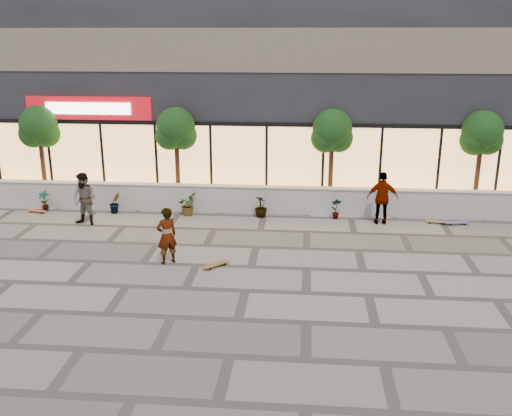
# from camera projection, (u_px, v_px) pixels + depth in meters

# --- Properties ---
(ground) EXTENTS (80.00, 80.00, 0.00)m
(ground) POSITION_uv_depth(u_px,v_px,m) (245.00, 291.00, 15.27)
(ground) COLOR #9E9589
(ground) RESTS_ON ground
(planter_wall) EXTENTS (22.00, 0.42, 1.04)m
(planter_wall) POSITION_uv_depth(u_px,v_px,m) (265.00, 199.00, 21.78)
(planter_wall) COLOR silver
(planter_wall) RESTS_ON ground
(retail_building) EXTENTS (24.00, 9.17, 8.50)m
(retail_building) POSITION_uv_depth(u_px,v_px,m) (274.00, 87.00, 25.91)
(retail_building) COLOR #25252A
(retail_building) RESTS_ON ground
(shrub_a) EXTENTS (0.43, 0.29, 0.81)m
(shrub_a) POSITION_uv_depth(u_px,v_px,m) (44.00, 201.00, 22.01)
(shrub_a) COLOR #143511
(shrub_a) RESTS_ON ground
(shrub_b) EXTENTS (0.57, 0.57, 0.81)m
(shrub_b) POSITION_uv_depth(u_px,v_px,m) (115.00, 203.00, 21.77)
(shrub_b) COLOR #143511
(shrub_b) RESTS_ON ground
(shrub_c) EXTENTS (0.68, 0.77, 0.81)m
(shrub_c) POSITION_uv_depth(u_px,v_px,m) (187.00, 205.00, 21.54)
(shrub_c) COLOR #143511
(shrub_c) RESTS_ON ground
(shrub_d) EXTENTS (0.64, 0.64, 0.81)m
(shrub_d) POSITION_uv_depth(u_px,v_px,m) (261.00, 206.00, 21.30)
(shrub_d) COLOR #143511
(shrub_d) RESTS_ON ground
(shrub_e) EXTENTS (0.46, 0.35, 0.81)m
(shrub_e) POSITION_uv_depth(u_px,v_px,m) (336.00, 208.00, 21.07)
(shrub_e) COLOR #143511
(shrub_e) RESTS_ON ground
(tree_west) EXTENTS (1.60, 1.50, 3.92)m
(tree_west) POSITION_uv_depth(u_px,v_px,m) (39.00, 129.00, 22.48)
(tree_west) COLOR #492B1A
(tree_west) RESTS_ON ground
(tree_midwest) EXTENTS (1.60, 1.50, 3.92)m
(tree_midwest) POSITION_uv_depth(u_px,v_px,m) (176.00, 131.00, 22.02)
(tree_midwest) COLOR #492B1A
(tree_midwest) RESTS_ON ground
(tree_mideast) EXTENTS (1.60, 1.50, 3.92)m
(tree_mideast) POSITION_uv_depth(u_px,v_px,m) (332.00, 133.00, 21.52)
(tree_mideast) COLOR #492B1A
(tree_mideast) RESTS_ON ground
(tree_east) EXTENTS (1.60, 1.50, 3.92)m
(tree_east) POSITION_uv_depth(u_px,v_px,m) (482.00, 136.00, 21.06)
(tree_east) COLOR #492B1A
(tree_east) RESTS_ON ground
(skater_center) EXTENTS (0.76, 0.71, 1.73)m
(skater_center) POSITION_uv_depth(u_px,v_px,m) (167.00, 236.00, 16.87)
(skater_center) COLOR silver
(skater_center) RESTS_ON ground
(skater_left) EXTENTS (1.07, 0.93, 1.90)m
(skater_left) POSITION_uv_depth(u_px,v_px,m) (85.00, 199.00, 20.29)
(skater_left) COLOR tan
(skater_left) RESTS_ON ground
(skater_right_near) EXTENTS (1.14, 0.51, 1.92)m
(skater_right_near) POSITION_uv_depth(u_px,v_px,m) (383.00, 198.00, 20.38)
(skater_right_near) COLOR silver
(skater_right_near) RESTS_ON ground
(skateboard_center) EXTENTS (0.77, 0.78, 0.11)m
(skateboard_center) POSITION_uv_depth(u_px,v_px,m) (216.00, 264.00, 16.79)
(skateboard_center) COLOR brown
(skateboard_center) RESTS_ON ground
(skateboard_left) EXTENTS (0.77, 0.34, 0.09)m
(skateboard_left) POSITION_uv_depth(u_px,v_px,m) (37.00, 211.00, 21.89)
(skateboard_left) COLOR #C75325
(skateboard_left) RESTS_ON ground
(skateboard_right_near) EXTENTS (0.78, 0.32, 0.09)m
(skateboard_right_near) POSITION_uv_depth(u_px,v_px,m) (437.00, 222.00, 20.62)
(skateboard_right_near) COLOR olive
(skateboard_right_near) RESTS_ON ground
(skateboard_right_far) EXTENTS (0.88, 0.35, 0.10)m
(skateboard_right_far) POSITION_uv_depth(u_px,v_px,m) (457.00, 223.00, 20.50)
(skateboard_right_far) COLOR #6A569E
(skateboard_right_far) RESTS_ON ground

